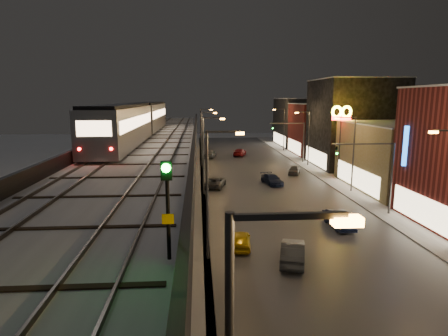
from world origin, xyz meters
name	(u,v)px	position (x,y,z in m)	size (l,w,h in m)	color
road_surface	(267,185)	(7.50, 35.00, 0.03)	(17.00, 120.00, 0.06)	#46474D
sidewalk_right	(342,184)	(17.50, 35.00, 0.07)	(4.00, 120.00, 0.14)	#9FA1A8
under_viaduct_pavement	(161,187)	(-6.00, 35.00, 0.03)	(11.00, 120.00, 0.06)	#9FA1A8
elevated_viaduct	(157,146)	(-6.00, 31.84, 5.62)	(9.00, 100.00, 6.30)	black
viaduct_trackbed	(157,140)	(-6.01, 31.97, 6.39)	(8.40, 100.00, 0.32)	#B2B7C1
viaduct_parapet_streetside	(195,135)	(-1.65, 32.00, 6.85)	(0.30, 100.00, 1.10)	black
viaduct_parapet_far	(119,136)	(-10.35, 32.00, 6.85)	(0.30, 100.00, 1.10)	black
building_c	(405,157)	(23.99, 32.00, 4.08)	(12.20, 15.20, 8.16)	olive
building_d	(353,123)	(23.99, 48.00, 7.08)	(12.20, 13.20, 14.16)	black
building_e	(324,129)	(23.99, 62.00, 5.08)	(12.20, 12.20, 10.16)	maroon
building_f	(305,122)	(23.99, 76.00, 5.58)	(12.20, 16.20, 11.16)	black
streetlight_left_1	(211,186)	(-0.43, 13.00, 5.24)	(2.57, 0.28, 9.00)	#38383A
streetlight_left_2	(206,150)	(-0.43, 31.00, 5.24)	(2.57, 0.28, 9.00)	#38383A
streetlight_right_2	(351,149)	(16.73, 31.00, 5.24)	(2.56, 0.28, 9.00)	#38383A
streetlight_left_3	(203,135)	(-0.43, 49.00, 5.24)	(2.57, 0.28, 9.00)	#38383A
streetlight_right_3	(307,134)	(16.73, 49.00, 5.24)	(2.56, 0.28, 9.00)	#38383A
streetlight_left_4	(202,127)	(-0.43, 67.00, 5.24)	(2.57, 0.28, 9.00)	#38383A
streetlight_right_4	(283,127)	(16.73, 67.00, 5.24)	(2.56, 0.28, 9.00)	#38383A
traffic_light_rig_a	(380,169)	(15.84, 22.00, 4.50)	(6.10, 0.34, 7.00)	#38383A
traffic_light_rig_b	(297,137)	(15.84, 52.00, 4.50)	(6.10, 0.34, 7.00)	#38383A
subway_train	(138,119)	(-8.50, 34.99, 8.56)	(3.26, 39.82, 3.90)	gray
rail_signal	(167,191)	(-2.10, -1.70, 8.60)	(0.32, 0.42, 2.79)	black
car_taxi	(241,240)	(1.83, 14.82, 0.61)	(1.44, 3.57, 1.22)	gold
car_near_white	(293,252)	(5.07, 12.09, 0.73)	(1.55, 4.44, 1.46)	#34383D
car_mid_silver	(215,182)	(0.83, 34.45, 0.64)	(2.13, 4.63, 1.29)	#454648
car_mid_dark	(240,152)	(6.82, 60.63, 0.69)	(1.94, 4.78, 1.39)	maroon
car_far_white	(210,154)	(1.02, 59.02, 0.76)	(1.79, 4.46, 1.52)	gray
car_onc_silver	(339,220)	(10.81, 18.71, 0.69)	(1.47, 4.21, 1.39)	black
car_onc_white	(272,180)	(8.25, 35.44, 0.65)	(1.82, 4.47, 1.30)	#131C39
car_onc_red	(294,170)	(12.83, 41.82, 0.64)	(1.51, 3.76, 1.28)	#46474A
sign_mcdonalds	(341,120)	(18.00, 37.92, 8.26)	(3.01, 0.76, 10.13)	#38383A
sign_carwash	(412,153)	(18.50, 21.45, 6.06)	(1.65, 0.35, 8.58)	#38383A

